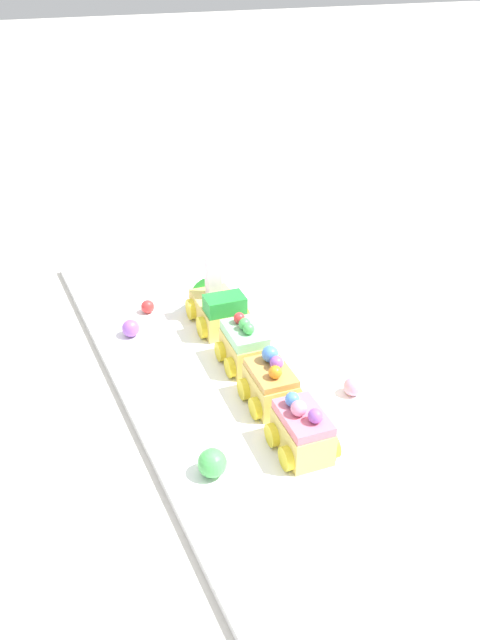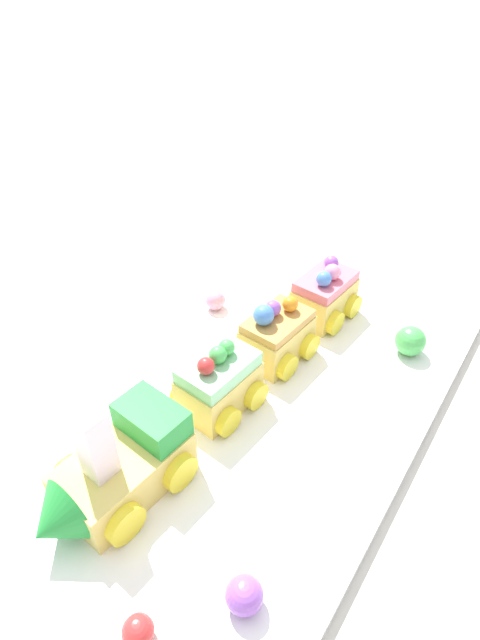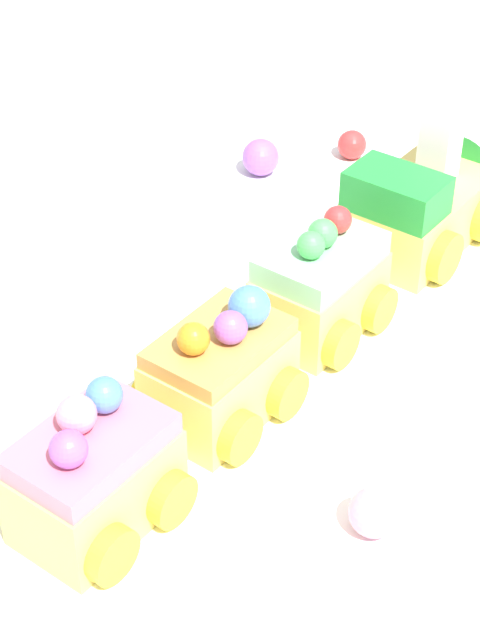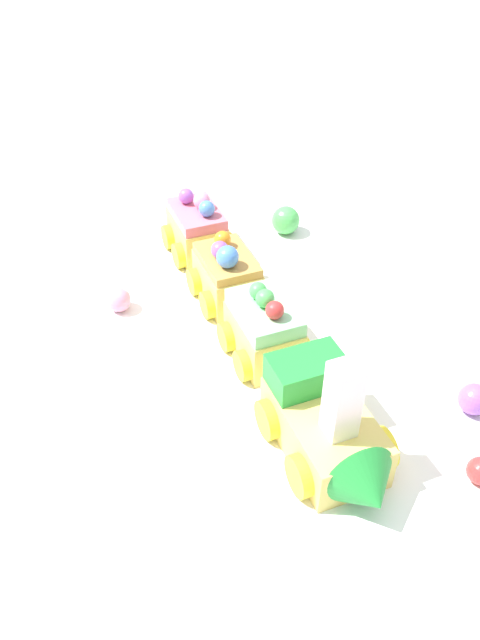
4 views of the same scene
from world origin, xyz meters
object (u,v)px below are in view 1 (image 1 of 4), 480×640
Objects in this scene: cake_car_mint at (245,347)px; gumball_red at (148,307)px; gumball_green at (212,463)px; gumball_purple at (131,328)px; cake_car_strawberry at (302,431)px; cake_car_caramel at (271,385)px; gumball_pink at (353,387)px; cake_train_locomotive at (216,305)px.

gumball_red is at bearing 26.74° from cake_car_mint.
cake_car_mint is 0.21m from gumball_green.
gumball_purple is at bearing 142.07° from gumball_red.
cake_car_mint and cake_car_strawberry have the same top height.
cake_car_mint is 1.00× the size of cake_car_strawberry.
cake_car_caramel is 3.68× the size of gumball_red.
gumball_purple is (0.13, 0.12, -0.01)m from cake_car_mint.
gumball_red is at bearing -37.93° from gumball_purple.
gumball_purple is 0.32m from gumball_pink.
cake_car_strawberry reaches higher than gumball_purple.
cake_train_locomotive is 5.55× the size of gumball_pink.
gumball_pink is at bearing -150.61° from gumball_red.
gumball_purple is 1.08× the size of gumball_pink.
gumball_purple is at bearing 46.39° from cake_car_mint.
cake_car_caramel is (-0.21, 0.02, -0.00)m from cake_train_locomotive.
gumball_red is (0.05, -0.04, -0.00)m from gumball_purple.
cake_train_locomotive reaches higher than gumball_pink.
cake_car_mint is at bearing -137.98° from gumball_purple.
gumball_green reaches higher than gumball_red.
gumball_purple is at bearing 0.12° from gumball_green.
gumball_purple is at bearing 89.49° from cake_train_locomotive.
cake_car_caramel is at bearing -179.76° from cake_car_mint.
cake_car_strawberry is (-0.30, 0.02, -0.00)m from cake_train_locomotive.
gumball_pink is at bearing -136.87° from cake_car_mint.
cake_train_locomotive is at bearing -127.19° from gumball_red.
gumball_green is 0.22m from gumball_pink.
cake_train_locomotive reaches higher than cake_car_caramel.
cake_car_caramel is 0.14m from gumball_green.
gumball_green is 1.25× the size of gumball_purple.
cake_car_strawberry is 2.95× the size of gumball_purple.
gumball_green is (-0.17, 0.12, -0.01)m from cake_car_mint.
cake_train_locomotive is at bearing -94.88° from gumball_purple.
cake_car_caramel reaches higher than gumball_green.
gumball_pink is (-0.25, -0.21, -0.00)m from gumball_purple.
cake_car_caramel is 3.19× the size of gumball_pink.
gumball_red is (0.36, 0.06, -0.02)m from cake_car_strawberry.
cake_car_strawberry is 3.19× the size of gumball_pink.
gumball_green is (-0.08, 0.11, -0.01)m from cake_car_caramel.
cake_car_caramel reaches higher than gumball_purple.
cake_car_mint is at bearing 0.24° from cake_car_caramel.
gumball_purple is at bearing 40.52° from gumball_pink.
cake_car_caramel reaches higher than gumball_red.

